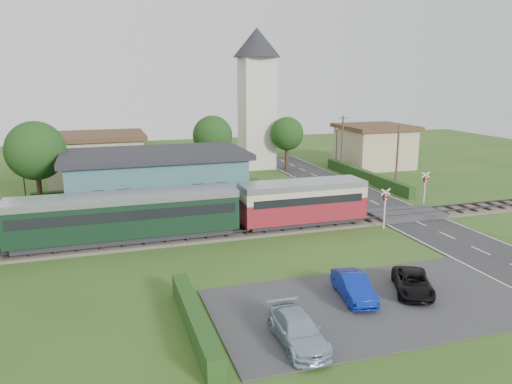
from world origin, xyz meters
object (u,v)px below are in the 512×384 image
object	(u,v)px
church_tower	(257,88)
car_park_dark	(413,283)
house_east	(374,146)
car_park_blue	(354,287)
equipment_hut	(57,215)
car_park_silver	(298,330)
train	(79,219)
house_west	(96,158)
pedestrian_near	(257,206)
pedestrian_far	(74,219)
station_building	(156,180)
crossing_signal_near	(385,203)
car_on_road	(345,185)
crossing_signal_far	(425,184)

from	to	relation	value
church_tower	car_park_dark	distance (m)	40.72
house_east	car_park_blue	size ratio (longest dim) A/B	2.17
equipment_hut	church_tower	xyz separation A→B (m)	(23.00, 22.80, 8.48)
house_east	car_park_silver	distance (m)	46.96
train	house_west	bearing A→B (deg)	86.53
house_east	car_park_blue	xyz separation A→B (m)	(-22.13, -35.08, -2.05)
pedestrian_near	pedestrian_far	size ratio (longest dim) A/B	0.87
church_tower	house_west	distance (m)	21.55
equipment_hut	station_building	distance (m)	9.92
equipment_hut	crossing_signal_near	bearing A→B (deg)	-12.94
equipment_hut	train	distance (m)	3.61
car_on_road	pedestrian_near	xyz separation A→B (m)	(-12.04, -7.47, 0.64)
equipment_hut	train	world-z (taller)	train
train	crossing_signal_near	distance (m)	22.92
car_park_silver	car_park_blue	bearing A→B (deg)	37.57
church_tower	house_east	distance (m)	17.21
crossing_signal_far	pedestrian_near	world-z (taller)	crossing_signal_far
car_on_road	pedestrian_far	bearing A→B (deg)	104.30
car_park_blue	pedestrian_far	world-z (taller)	pedestrian_far
crossing_signal_near	house_east	bearing A→B (deg)	60.87
church_tower	house_east	size ratio (longest dim) A/B	2.00
crossing_signal_far	house_west	bearing A→B (deg)	144.23
car_park_dark	house_east	bearing A→B (deg)	87.90
station_building	car_park_blue	distance (m)	23.52
train	car_park_blue	bearing A→B (deg)	-42.51
church_tower	crossing_signal_far	world-z (taller)	church_tower
equipment_hut	car_park_dark	distance (m)	25.56
car_park_dark	pedestrian_far	distance (m)	24.47
station_building	train	xyz separation A→B (m)	(-6.39, -8.99, -0.52)
car_park_blue	pedestrian_near	distance (m)	15.93
house_west	car_park_silver	distance (m)	40.39
house_east	crossing_signal_far	size ratio (longest dim) A/B	2.69
station_building	crossing_signal_far	world-z (taller)	station_building
car_on_road	pedestrian_near	world-z (taller)	pedestrian_near
house_west	crossing_signal_near	bearing A→B (deg)	-49.89
train	car_park_silver	distance (m)	19.14
church_tower	car_park_silver	xyz separation A→B (m)	(-11.81, -42.50, -9.49)
car_on_road	pedestrian_far	world-z (taller)	pedestrian_far
pedestrian_near	house_east	bearing A→B (deg)	-151.41
house_west	car_on_road	bearing A→B (deg)	-27.29
church_tower	car_park_blue	size ratio (longest dim) A/B	4.34
crossing_signal_far	pedestrian_far	distance (m)	30.44
house_east	pedestrian_far	bearing A→B (deg)	-152.59
train	pedestrian_near	xyz separation A→B (m)	(13.95, 2.84, -0.89)
crossing_signal_far	house_east	bearing A→B (deg)	71.92
car_park_blue	pedestrian_near	world-z (taller)	pedestrian_near
equipment_hut	station_building	world-z (taller)	station_building
car_park_dark	house_west	bearing A→B (deg)	139.86
train	crossing_signal_near	bearing A→B (deg)	-6.03
crossing_signal_far	car_park_silver	size ratio (longest dim) A/B	0.72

